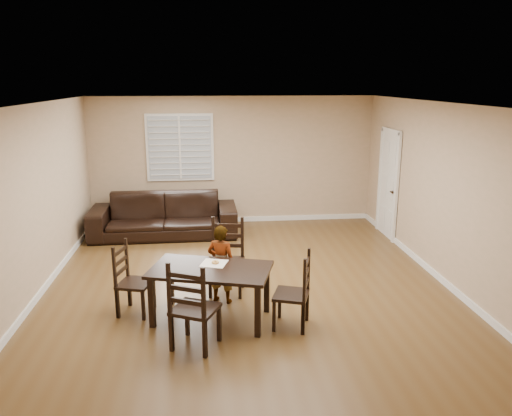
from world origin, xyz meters
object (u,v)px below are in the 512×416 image
at_px(child, 221,264).
at_px(sofa, 164,215).
at_px(donut, 215,262).
at_px(chair_right, 301,294).
at_px(chair_far, 190,312).
at_px(chair_near, 228,257).
at_px(dining_table, 211,275).
at_px(chair_left, 127,281).

xyz_separation_m(child, sofa, (-1.03, 3.18, -0.14)).
bearing_deg(donut, child, 76.69).
bearing_deg(chair_right, child, -112.86).
bearing_deg(chair_far, child, -81.83).
xyz_separation_m(chair_right, sofa, (-1.98, 4.03, -0.03)).
xyz_separation_m(chair_near, chair_right, (0.85, -1.27, -0.05)).
distance_m(dining_table, chair_near, 0.98).
bearing_deg(chair_near, child, -94.66).
distance_m(chair_left, donut, 1.22).
bearing_deg(sofa, donut, -75.82).
relative_size(chair_near, sofa, 0.38).
distance_m(chair_near, chair_far, 1.79).
bearing_deg(dining_table, chair_far, -91.44).
height_order(child, donut, child).
height_order(donut, sofa, sofa).
bearing_deg(chair_left, chair_near, -49.81).
bearing_deg(chair_near, dining_table, -95.80).
distance_m(dining_table, sofa, 3.81).
distance_m(chair_right, child, 1.28).
bearing_deg(chair_left, dining_table, -90.49).
bearing_deg(sofa, child, -72.78).
xyz_separation_m(chair_near, sofa, (-1.13, 2.76, -0.08)).
distance_m(dining_table, chair_far, 0.82).
relative_size(chair_near, child, 0.98).
bearing_deg(dining_table, chair_right, -0.28).
bearing_deg(chair_far, donut, -83.25).
distance_m(chair_right, donut, 1.18).
distance_m(dining_table, chair_right, 1.16).
bearing_deg(chair_far, sofa, -56.81).
height_order(dining_table, sofa, sofa).
bearing_deg(chair_right, chair_near, -127.40).
height_order(chair_near, chair_left, chair_near).
distance_m(dining_table, donut, 0.20).
relative_size(chair_right, child, 0.88).
distance_m(chair_left, chair_right, 2.30).
bearing_deg(chair_left, chair_far, -126.30).
height_order(chair_near, child, child).
relative_size(chair_far, donut, 11.05).
relative_size(chair_near, donut, 11.18).
distance_m(child, sofa, 3.34).
relative_size(chair_left, donut, 9.95).
height_order(chair_right, child, child).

